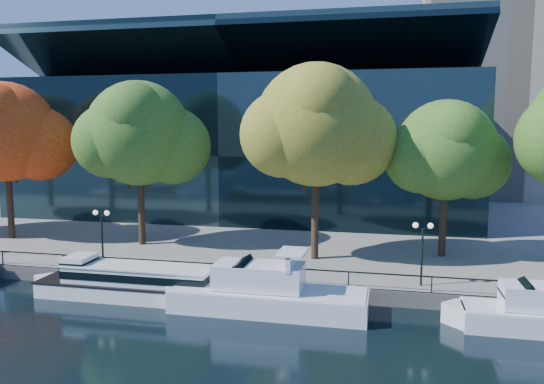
% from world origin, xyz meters
% --- Properties ---
extents(ground, '(160.00, 160.00, 0.00)m').
position_xyz_m(ground, '(0.00, 0.00, 0.00)').
color(ground, black).
rests_on(ground, ground).
extents(promenade, '(90.00, 67.08, 1.00)m').
position_xyz_m(promenade, '(0.00, 36.38, 0.50)').
color(promenade, slate).
rests_on(promenade, ground).
extents(railing, '(88.20, 0.08, 0.99)m').
position_xyz_m(railing, '(0.00, 3.25, 1.94)').
color(railing, black).
rests_on(railing, promenade).
extents(convention_building, '(50.00, 24.57, 21.43)m').
position_xyz_m(convention_building, '(-4.00, 31.79, 8.51)').
color(convention_building, black).
rests_on(convention_building, ground).
extents(tour_boat, '(13.69, 3.05, 2.60)m').
position_xyz_m(tour_boat, '(-3.96, 1.09, 1.10)').
color(tour_boat, white).
rests_on(tour_boat, ground).
extents(cruiser_near, '(12.99, 3.34, 3.76)m').
position_xyz_m(cruiser_near, '(4.97, 0.47, 1.17)').
color(cruiser_near, white).
rests_on(cruiser_near, ground).
extents(cruiser_far, '(9.93, 2.75, 3.24)m').
position_xyz_m(cruiser_far, '(20.45, 0.72, 1.03)').
color(cruiser_far, white).
rests_on(cruiser_far, ground).
extents(tree_1, '(10.87, 8.91, 13.81)m').
position_xyz_m(tree_1, '(-20.33, 11.10, 10.27)').
color(tree_1, black).
rests_on(tree_1, promenade).
extents(tree_2, '(10.84, 8.89, 13.70)m').
position_xyz_m(tree_2, '(-7.85, 11.40, 10.18)').
color(tree_2, black).
rests_on(tree_2, promenade).
extents(tree_3, '(11.37, 9.32, 14.61)m').
position_xyz_m(tree_3, '(7.14, 9.73, 10.87)').
color(tree_3, black).
rests_on(tree_3, promenade).
extents(tree_4, '(9.50, 7.79, 11.97)m').
position_xyz_m(tree_4, '(16.59, 12.63, 9.01)').
color(tree_4, black).
rests_on(tree_4, promenade).
extents(lamp_1, '(1.26, 0.36, 4.03)m').
position_xyz_m(lamp_1, '(-7.67, 4.50, 3.98)').
color(lamp_1, black).
rests_on(lamp_1, promenade).
extents(lamp_2, '(1.26, 0.36, 4.03)m').
position_xyz_m(lamp_2, '(14.45, 4.50, 3.98)').
color(lamp_2, black).
rests_on(lamp_2, promenade).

